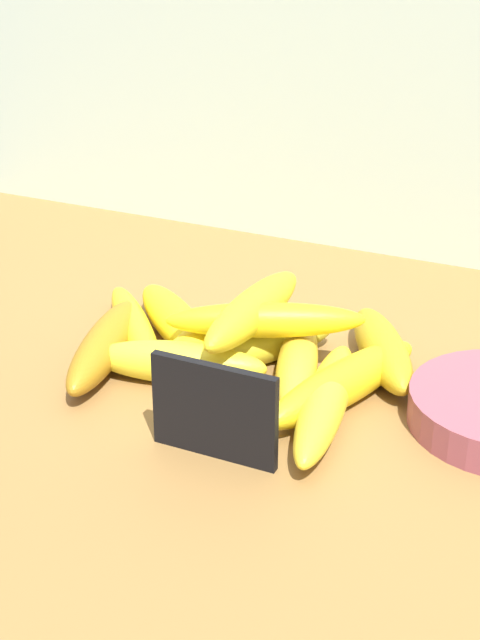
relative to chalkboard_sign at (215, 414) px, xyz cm
name	(u,v)px	position (x,y,z in cm)	size (l,w,h in cm)	color
counter_top	(191,385)	(-8.59, 11.81, -5.36)	(110.00, 76.00, 3.00)	olive
chalkboard_sign	(215,414)	(0.00, 0.00, 0.00)	(11.00, 1.80, 8.40)	black
banana_0	(344,383)	(6.69, 12.59, -1.82)	(20.17, 4.08, 4.08)	yellow
banana_1	(217,334)	(-7.96, 16.31, -1.72)	(16.66, 4.28, 4.28)	yellow
banana_2	(177,323)	(-12.97, 17.03, -1.77)	(18.60, 4.17, 4.17)	yellow
banana_3	(325,402)	(6.28, 8.94, -1.97)	(20.80, 3.77, 3.77)	yellow
banana_4	(105,345)	(-16.96, 9.83, -1.85)	(19.39, 4.01, 4.01)	#9E6D17
banana_5	(382,349)	(7.82, 20.30, -1.76)	(16.72, 4.19, 4.19)	#B4931B
banana_6	(257,346)	(-3.51, 16.10, -2.00)	(17.48, 3.71, 3.71)	yellow
banana_7	(176,362)	(-8.87, 9.56, -1.82)	(16.73, 4.08, 4.08)	yellow
banana_8	(135,328)	(-16.71, 14.98, -2.25)	(20.71, 3.20, 3.20)	yellow
banana_9	(297,365)	(1.54, 14.06, -1.95)	(18.66, 3.82, 3.82)	gold
banana_10	(266,320)	(-2.19, 15.07, 1.53)	(18.95, 3.36, 3.36)	yellow
banana_11	(253,310)	(-3.94, 16.10, 1.82)	(18.58, 3.95, 3.95)	yellow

